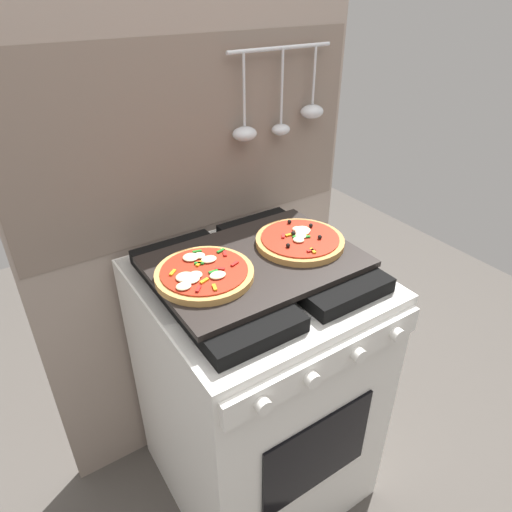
{
  "coord_description": "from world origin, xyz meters",
  "views": [
    {
      "loc": [
        -0.57,
        -0.86,
        1.56
      ],
      "look_at": [
        0.0,
        0.0,
        0.93
      ],
      "focal_mm": 32.17,
      "sensor_mm": 36.0,
      "label": 1
    }
  ],
  "objects_px": {
    "stove": "(256,384)",
    "pizza_left": "(204,274)",
    "baking_tray": "(256,262)",
    "pizza_right": "(300,240)"
  },
  "relations": [
    {
      "from": "stove",
      "to": "pizza_left",
      "type": "bearing_deg",
      "value": 179.82
    },
    {
      "from": "baking_tray",
      "to": "pizza_left",
      "type": "distance_m",
      "value": 0.16
    },
    {
      "from": "baking_tray",
      "to": "pizza_left",
      "type": "xyz_separation_m",
      "value": [
        -0.15,
        -0.0,
        0.02
      ]
    },
    {
      "from": "pizza_left",
      "to": "pizza_right",
      "type": "bearing_deg",
      "value": 0.22
    },
    {
      "from": "stove",
      "to": "pizza_left",
      "type": "height_order",
      "value": "pizza_left"
    },
    {
      "from": "pizza_left",
      "to": "pizza_right",
      "type": "relative_size",
      "value": 1.0
    },
    {
      "from": "pizza_right",
      "to": "stove",
      "type": "bearing_deg",
      "value": -179.36
    },
    {
      "from": "baking_tray",
      "to": "pizza_right",
      "type": "bearing_deg",
      "value": -0.0
    },
    {
      "from": "baking_tray",
      "to": "pizza_right",
      "type": "distance_m",
      "value": 0.15
    },
    {
      "from": "pizza_right",
      "to": "baking_tray",
      "type": "bearing_deg",
      "value": 180.0
    }
  ]
}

